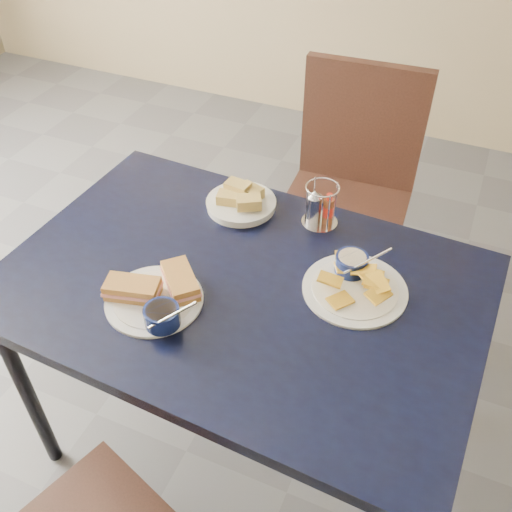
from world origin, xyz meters
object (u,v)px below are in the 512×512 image
at_px(dining_table, 240,297).
at_px(plantain_plate, 354,280).
at_px(chair_far, 352,179).
at_px(sandwich_plate, 157,296).
at_px(condiment_caddy, 319,207).
at_px(bread_basket, 241,201).

height_order(dining_table, plantain_plate, plantain_plate).
height_order(chair_far, plantain_plate, chair_far).
height_order(sandwich_plate, condiment_caddy, condiment_caddy).
bearing_deg(dining_table, plantain_plate, 20.72).
relative_size(dining_table, plantain_plate, 4.77).
xyz_separation_m(bread_basket, condiment_caddy, (0.25, 0.02, 0.03)).
bearing_deg(bread_basket, plantain_plate, -25.14).
height_order(plantain_plate, bread_basket, plantain_plate).
relative_size(dining_table, condiment_caddy, 9.83).
relative_size(plantain_plate, bread_basket, 1.30).
height_order(bread_basket, condiment_caddy, condiment_caddy).
bearing_deg(chair_far, bread_basket, -111.91).
xyz_separation_m(chair_far, sandwich_plate, (-0.25, -1.02, 0.21)).
distance_m(sandwich_plate, plantain_plate, 0.52).
height_order(dining_table, condiment_caddy, condiment_caddy).
xyz_separation_m(dining_table, condiment_caddy, (0.11, 0.33, 0.12)).
bearing_deg(bread_basket, dining_table, -66.36).
bearing_deg(sandwich_plate, dining_table, 43.43).
xyz_separation_m(dining_table, chair_far, (0.09, 0.86, -0.12)).
distance_m(dining_table, plantain_plate, 0.32).
relative_size(sandwich_plate, condiment_caddy, 2.20).
xyz_separation_m(sandwich_plate, bread_basket, (0.03, 0.46, -0.00)).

